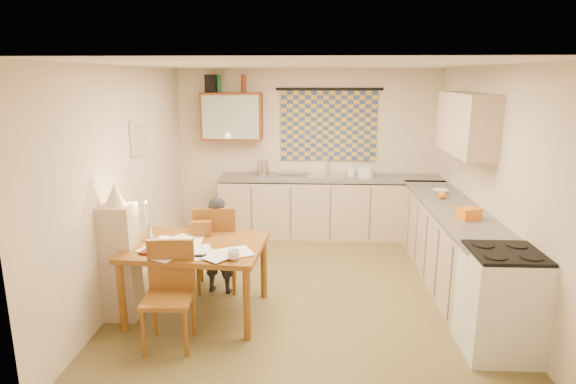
# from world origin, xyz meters

# --- Properties ---
(floor) EXTENTS (4.00, 4.50, 0.02)m
(floor) POSITION_xyz_m (0.00, 0.00, -0.01)
(floor) COLOR brown
(floor) RESTS_ON ground
(ceiling) EXTENTS (4.00, 4.50, 0.02)m
(ceiling) POSITION_xyz_m (0.00, 0.00, 2.51)
(ceiling) COLOR white
(ceiling) RESTS_ON floor
(wall_back) EXTENTS (4.00, 0.02, 2.50)m
(wall_back) POSITION_xyz_m (0.00, 2.26, 1.25)
(wall_back) COLOR beige
(wall_back) RESTS_ON floor
(wall_front) EXTENTS (4.00, 0.02, 2.50)m
(wall_front) POSITION_xyz_m (0.00, -2.26, 1.25)
(wall_front) COLOR beige
(wall_front) RESTS_ON floor
(wall_left) EXTENTS (0.02, 4.50, 2.50)m
(wall_left) POSITION_xyz_m (-2.01, 0.00, 1.25)
(wall_left) COLOR beige
(wall_left) RESTS_ON floor
(wall_right) EXTENTS (0.02, 4.50, 2.50)m
(wall_right) POSITION_xyz_m (2.01, 0.00, 1.25)
(wall_right) COLOR beige
(wall_right) RESTS_ON floor
(window_blind) EXTENTS (1.45, 0.03, 1.05)m
(window_blind) POSITION_xyz_m (0.30, 2.22, 1.65)
(window_blind) COLOR navy
(window_blind) RESTS_ON wall_back
(curtain_rod) EXTENTS (1.60, 0.04, 0.04)m
(curtain_rod) POSITION_xyz_m (0.30, 2.20, 2.20)
(curtain_rod) COLOR black
(curtain_rod) RESTS_ON wall_back
(wall_cabinet) EXTENTS (0.90, 0.34, 0.70)m
(wall_cabinet) POSITION_xyz_m (-1.15, 2.08, 1.80)
(wall_cabinet) COLOR maroon
(wall_cabinet) RESTS_ON wall_back
(wall_cabinet_glass) EXTENTS (0.84, 0.02, 0.64)m
(wall_cabinet_glass) POSITION_xyz_m (-1.15, 1.91, 1.80)
(wall_cabinet_glass) COLOR #99B2A5
(wall_cabinet_glass) RESTS_ON wall_back
(upper_cabinet_right) EXTENTS (0.34, 1.30, 0.70)m
(upper_cabinet_right) POSITION_xyz_m (1.83, 0.55, 1.85)
(upper_cabinet_right) COLOR tan
(upper_cabinet_right) RESTS_ON wall_right
(framed_print) EXTENTS (0.04, 0.50, 0.40)m
(framed_print) POSITION_xyz_m (-1.97, 0.40, 1.70)
(framed_print) COLOR beige
(framed_print) RESTS_ON wall_left
(print_canvas) EXTENTS (0.01, 0.42, 0.32)m
(print_canvas) POSITION_xyz_m (-1.95, 0.40, 1.70)
(print_canvas) COLOR beige
(print_canvas) RESTS_ON wall_left
(counter_back) EXTENTS (3.30, 0.62, 0.92)m
(counter_back) POSITION_xyz_m (0.33, 1.95, 0.45)
(counter_back) COLOR tan
(counter_back) RESTS_ON floor
(counter_right) EXTENTS (0.62, 2.95, 0.92)m
(counter_right) POSITION_xyz_m (1.70, 0.27, 0.45)
(counter_right) COLOR tan
(counter_right) RESTS_ON floor
(stove) EXTENTS (0.61, 0.61, 0.94)m
(stove) POSITION_xyz_m (1.70, -1.21, 0.47)
(stove) COLOR white
(stove) RESTS_ON floor
(sink) EXTENTS (0.61, 0.53, 0.10)m
(sink) POSITION_xyz_m (0.28, 1.95, 0.88)
(sink) COLOR silver
(sink) RESTS_ON counter_back
(tap) EXTENTS (0.03, 0.03, 0.28)m
(tap) POSITION_xyz_m (0.30, 2.13, 1.06)
(tap) COLOR silver
(tap) RESTS_ON counter_back
(dish_rack) EXTENTS (0.39, 0.35, 0.06)m
(dish_rack) POSITION_xyz_m (-0.25, 1.95, 0.95)
(dish_rack) COLOR silver
(dish_rack) RESTS_ON counter_back
(kettle) EXTENTS (0.22, 0.22, 0.24)m
(kettle) POSITION_xyz_m (-0.68, 1.95, 1.04)
(kettle) COLOR silver
(kettle) RESTS_ON counter_back
(mixing_bowl) EXTENTS (0.30, 0.30, 0.16)m
(mixing_bowl) POSITION_xyz_m (0.85, 1.95, 1.00)
(mixing_bowl) COLOR white
(mixing_bowl) RESTS_ON counter_back
(soap_bottle) EXTENTS (0.10, 0.10, 0.20)m
(soap_bottle) POSITION_xyz_m (0.64, 2.00, 1.02)
(soap_bottle) COLOR white
(soap_bottle) RESTS_ON counter_back
(bowl) EXTENTS (0.23, 0.23, 0.05)m
(bowl) POSITION_xyz_m (1.70, 0.96, 0.94)
(bowl) COLOR white
(bowl) RESTS_ON counter_right
(orange_bag) EXTENTS (0.27, 0.23, 0.12)m
(orange_bag) POSITION_xyz_m (1.70, -0.19, 0.98)
(orange_bag) COLOR orange
(orange_bag) RESTS_ON counter_right
(fruit_orange) EXTENTS (0.10, 0.10, 0.10)m
(fruit_orange) POSITION_xyz_m (1.65, 0.66, 0.97)
(fruit_orange) COLOR orange
(fruit_orange) RESTS_ON counter_right
(speaker) EXTENTS (0.20, 0.23, 0.26)m
(speaker) POSITION_xyz_m (-1.43, 2.08, 2.28)
(speaker) COLOR black
(speaker) RESTS_ON wall_cabinet
(bottle_green) EXTENTS (0.09, 0.09, 0.26)m
(bottle_green) POSITION_xyz_m (-1.33, 2.08, 2.28)
(bottle_green) COLOR #195926
(bottle_green) RESTS_ON wall_cabinet
(bottle_brown) EXTENTS (0.07, 0.07, 0.26)m
(bottle_brown) POSITION_xyz_m (-0.97, 2.08, 2.28)
(bottle_brown) COLOR maroon
(bottle_brown) RESTS_ON wall_cabinet
(dining_table) EXTENTS (1.40, 1.11, 0.75)m
(dining_table) POSITION_xyz_m (-1.10, -0.63, 0.38)
(dining_table) COLOR brown
(dining_table) RESTS_ON floor
(chair_far) EXTENTS (0.51, 0.51, 1.01)m
(chair_far) POSITION_xyz_m (-1.02, -0.04, 0.31)
(chair_far) COLOR brown
(chair_far) RESTS_ON floor
(chair_near) EXTENTS (0.45, 0.45, 0.94)m
(chair_near) POSITION_xyz_m (-1.22, -1.24, 0.29)
(chair_near) COLOR brown
(chair_near) RESTS_ON floor
(person) EXTENTS (0.49, 0.39, 1.11)m
(person) POSITION_xyz_m (-0.99, -0.11, 0.56)
(person) COLOR black
(person) RESTS_ON floor
(shelf_stand) EXTENTS (0.32, 0.30, 1.17)m
(shelf_stand) POSITION_xyz_m (-1.84, -0.74, 0.59)
(shelf_stand) COLOR tan
(shelf_stand) RESTS_ON floor
(lampshade) EXTENTS (0.20, 0.20, 0.22)m
(lampshade) POSITION_xyz_m (-1.84, -0.74, 1.28)
(lampshade) COLOR beige
(lampshade) RESTS_ON shelf_stand
(letter_rack) EXTENTS (0.23, 0.12, 0.16)m
(letter_rack) POSITION_xyz_m (-1.11, -0.38, 0.83)
(letter_rack) COLOR brown
(letter_rack) RESTS_ON dining_table
(mug) EXTENTS (0.17, 0.17, 0.09)m
(mug) POSITION_xyz_m (-0.66, -1.03, 0.80)
(mug) COLOR white
(mug) RESTS_ON dining_table
(magazine) EXTENTS (0.27, 0.31, 0.02)m
(magazine) POSITION_xyz_m (-1.55, -0.84, 0.76)
(magazine) COLOR maroon
(magazine) RESTS_ON dining_table
(book) EXTENTS (0.23, 0.28, 0.02)m
(book) POSITION_xyz_m (-1.49, -0.70, 0.76)
(book) COLOR orange
(book) RESTS_ON dining_table
(orange_box) EXTENTS (0.13, 0.10, 0.04)m
(orange_box) POSITION_xyz_m (-1.40, -0.94, 0.77)
(orange_box) COLOR orange
(orange_box) RESTS_ON dining_table
(eyeglasses) EXTENTS (0.13, 0.05, 0.02)m
(eyeglasses) POSITION_xyz_m (-0.99, -0.98, 0.76)
(eyeglasses) COLOR black
(eyeglasses) RESTS_ON dining_table
(candle_holder) EXTENTS (0.07, 0.07, 0.18)m
(candle_holder) POSITION_xyz_m (-1.60, -0.53, 0.84)
(candle_holder) COLOR silver
(candle_holder) RESTS_ON dining_table
(candle) EXTENTS (0.03, 0.03, 0.22)m
(candle) POSITION_xyz_m (-1.62, -0.56, 1.04)
(candle) COLOR white
(candle) RESTS_ON dining_table
(candle_flame) EXTENTS (0.02, 0.02, 0.02)m
(candle_flame) POSITION_xyz_m (-1.61, -0.56, 1.16)
(candle_flame) COLOR #FFCC66
(candle_flame) RESTS_ON dining_table
(papers) EXTENTS (1.17, 0.82, 0.02)m
(papers) POSITION_xyz_m (-1.15, -0.79, 0.76)
(papers) COLOR white
(papers) RESTS_ON dining_table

